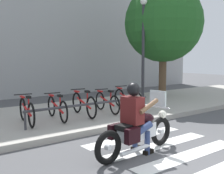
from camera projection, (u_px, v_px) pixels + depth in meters
sidewalk at (72, 114)px, 9.01m from camera, size 24.00×4.40×0.15m
crosswalk_stripe_3 at (189, 155)px, 5.47m from camera, size 2.80×0.40×0.01m
crosswalk_stripe_4 at (159, 145)px, 6.10m from camera, size 2.80×0.40×0.01m
crosswalk_stripe_5 at (134, 137)px, 6.73m from camera, size 2.80×0.40×0.01m
motorcycle at (138, 131)px, 5.51m from camera, size 2.20×0.73×1.21m
rider at (135, 114)px, 5.42m from camera, size 0.67×0.59×1.43m
bicycle_0 at (27, 111)px, 7.35m from camera, size 0.48×1.59×0.78m
bicycle_1 at (57, 108)px, 7.89m from camera, size 0.48×1.64×0.74m
bicycle_2 at (84, 104)px, 8.41m from camera, size 0.48×1.72×0.79m
bicycle_3 at (107, 102)px, 8.95m from camera, size 0.48×1.56×0.74m
bicycle_4 at (128, 99)px, 9.48m from camera, size 0.48×1.73×0.78m
bike_rack at (94, 105)px, 7.97m from camera, size 4.11×0.07×0.49m
street_lamp at (143, 41)px, 11.19m from camera, size 0.28×0.28×4.26m
tree_near_rack at (164, 23)px, 12.39m from camera, size 3.48×3.48×5.18m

